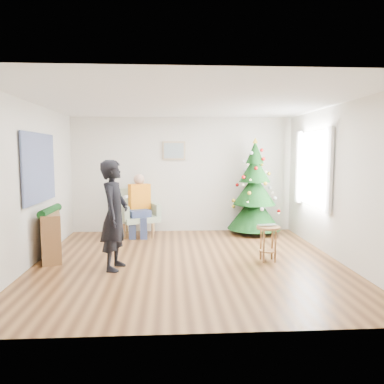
{
  "coord_description": "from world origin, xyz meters",
  "views": [
    {
      "loc": [
        -0.3,
        -6.05,
        1.79
      ],
      "look_at": [
        0.1,
        0.6,
        1.1
      ],
      "focal_mm": 35.0,
      "sensor_mm": 36.0,
      "label": 1
    }
  ],
  "objects": [
    {
      "name": "game_controller",
      "position": [
        -0.97,
        -0.34,
        1.13
      ],
      "size": [
        0.06,
        0.13,
        0.04
      ],
      "primitive_type": "cube",
      "rotation": [
        0.0,
        0.0,
        -0.17
      ],
      "color": "white",
      "rests_on": "standing_man"
    },
    {
      "name": "framed_picture",
      "position": [
        -0.2,
        2.46,
        1.85
      ],
      "size": [
        0.52,
        0.05,
        0.42
      ],
      "color": "tan",
      "rests_on": "wall_back"
    },
    {
      "name": "floor",
      "position": [
        0.0,
        0.0,
        0.0
      ],
      "size": [
        5.0,
        5.0,
        0.0
      ],
      "primitive_type": "plane",
      "color": "brown",
      "rests_on": "ground"
    },
    {
      "name": "christmas_tree",
      "position": [
        1.58,
        2.11,
        0.96
      ],
      "size": [
        1.18,
        1.18,
        2.14
      ],
      "rotation": [
        0.0,
        0.0,
        -0.34
      ],
      "color": "#3F2816",
      "rests_on": "floor"
    },
    {
      "name": "wall_back",
      "position": [
        0.0,
        2.5,
        1.3
      ],
      "size": [
        5.0,
        0.0,
        5.0
      ],
      "primitive_type": "plane",
      "rotation": [
        1.57,
        0.0,
        0.0
      ],
      "color": "silver",
      "rests_on": "floor"
    },
    {
      "name": "wall_front",
      "position": [
        0.0,
        -2.5,
        1.3
      ],
      "size": [
        5.0,
        0.0,
        5.0
      ],
      "primitive_type": "plane",
      "rotation": [
        -1.57,
        0.0,
        0.0
      ],
      "color": "silver",
      "rests_on": "floor"
    },
    {
      "name": "stool",
      "position": [
        1.33,
        -0.05,
        0.3
      ],
      "size": [
        0.39,
        0.39,
        0.59
      ],
      "rotation": [
        0.0,
        0.0,
        -0.21
      ],
      "color": "brown",
      "rests_on": "floor"
    },
    {
      "name": "standing_man",
      "position": [
        -1.15,
        -0.31,
        0.85
      ],
      "size": [
        0.5,
        0.68,
        1.69
      ],
      "primitive_type": "imported",
      "rotation": [
        0.0,
        0.0,
        1.41
      ],
      "color": "black",
      "rests_on": "floor"
    },
    {
      "name": "ceiling",
      "position": [
        0.0,
        0.0,
        2.6
      ],
      "size": [
        5.0,
        5.0,
        0.0
      ],
      "primitive_type": "plane",
      "rotation": [
        3.14,
        0.0,
        0.0
      ],
      "color": "white",
      "rests_on": "wall_back"
    },
    {
      "name": "seated_person",
      "position": [
        -0.96,
        2.01,
        0.69
      ],
      "size": [
        0.56,
        0.72,
        1.34
      ],
      "rotation": [
        0.0,
        0.0,
        0.39
      ],
      "color": "navy",
      "rests_on": "armchair"
    },
    {
      "name": "laptop",
      "position": [
        1.33,
        -0.05,
        0.6
      ],
      "size": [
        0.35,
        0.25,
        0.03
      ],
      "primitive_type": "imported",
      "rotation": [
        0.0,
        0.0,
        0.14
      ],
      "color": "silver",
      "rests_on": "stool"
    },
    {
      "name": "garland",
      "position": [
        -2.33,
        0.36,
        0.82
      ],
      "size": [
        0.14,
        0.9,
        0.14
      ],
      "primitive_type": "cylinder",
      "rotation": [
        1.57,
        0.0,
        0.0
      ],
      "color": "black",
      "rests_on": "console"
    },
    {
      "name": "console",
      "position": [
        -2.33,
        0.36,
        0.4
      ],
      "size": [
        0.59,
        1.04,
        0.8
      ],
      "primitive_type": "cube",
      "rotation": [
        0.0,
        0.0,
        0.31
      ],
      "color": "brown",
      "rests_on": "floor"
    },
    {
      "name": "curtains",
      "position": [
        2.44,
        1.0,
        1.5
      ],
      "size": [
        0.05,
        1.75,
        1.5
      ],
      "color": "white",
      "rests_on": "wall_right"
    },
    {
      "name": "wall_left",
      "position": [
        -2.5,
        0.0,
        1.3
      ],
      "size": [
        0.0,
        5.0,
        5.0
      ],
      "primitive_type": "plane",
      "rotation": [
        1.57,
        0.0,
        1.57
      ],
      "color": "silver",
      "rests_on": "floor"
    },
    {
      "name": "window_panel",
      "position": [
        2.47,
        1.0,
        1.5
      ],
      "size": [
        0.04,
        1.3,
        1.4
      ],
      "primitive_type": "cube",
      "color": "white",
      "rests_on": "wall_right"
    },
    {
      "name": "tapestry",
      "position": [
        -2.46,
        0.3,
        1.55
      ],
      "size": [
        0.03,
        1.5,
        1.15
      ],
      "primitive_type": "cube",
      "color": "black",
      "rests_on": "wall_left"
    },
    {
      "name": "wall_right",
      "position": [
        2.5,
        0.0,
        1.3
      ],
      "size": [
        0.0,
        5.0,
        5.0
      ],
      "primitive_type": "plane",
      "rotation": [
        1.57,
        0.0,
        -1.57
      ],
      "color": "silver",
      "rests_on": "floor"
    },
    {
      "name": "armchair",
      "position": [
        -0.99,
        2.06,
        0.38
      ],
      "size": [
        0.97,
        0.95,
        1.03
      ],
      "rotation": [
        0.0,
        0.0,
        0.39
      ],
      "color": "#96A988",
      "rests_on": "floor"
    }
  ]
}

